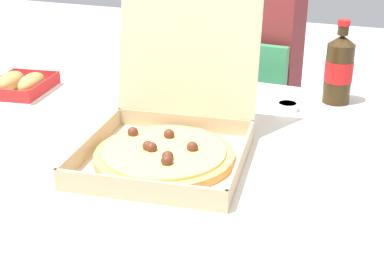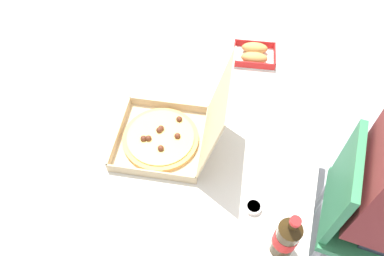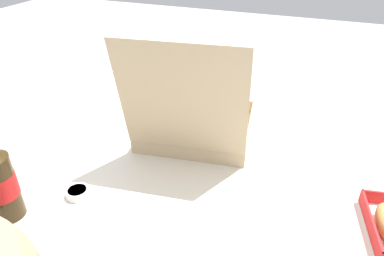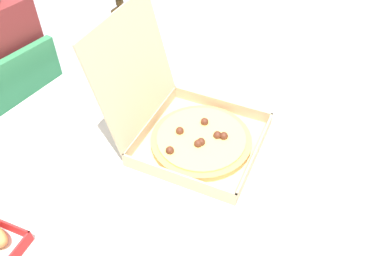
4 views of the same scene
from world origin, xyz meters
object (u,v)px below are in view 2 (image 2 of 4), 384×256
chair (359,212)px  cola_bottle (286,238)px  paper_menu (151,68)px  bread_side_box (254,54)px  dipping_sauce_cup (253,207)px  pizza_box_open (170,135)px

chair → cola_bottle: bearing=-42.7°
cola_bottle → paper_menu: bearing=-132.8°
chair → bread_side_box: bearing=-130.0°
cola_bottle → paper_menu: cola_bottle is taller
cola_bottle → paper_menu: size_ratio=1.07×
bread_side_box → dipping_sauce_cup: size_ratio=3.81×
chair → dipping_sauce_cup: bearing=-60.6°
bread_side_box → cola_bottle: bearing=17.1°
chair → paper_menu: (-0.28, -1.01, 0.27)m
pizza_box_open → dipping_sauce_cup: bearing=64.2°
pizza_box_open → bread_side_box: size_ratio=2.11×
bread_side_box → chair: bearing=50.0°
paper_menu → pizza_box_open: bearing=49.6°
chair → cola_bottle: (0.35, -0.33, 0.36)m
chair → pizza_box_open: bearing=-85.0°
pizza_box_open → chair: bearing=95.0°
paper_menu → cola_bottle: bearing=65.4°
paper_menu → dipping_sauce_cup: bearing=65.7°
pizza_box_open → cola_bottle: 0.55m
pizza_box_open → cola_bottle: (0.28, 0.47, 0.04)m
cola_bottle → bread_side_box: bearing=-162.9°
paper_menu → dipping_sauce_cup: (0.53, 0.58, 0.01)m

